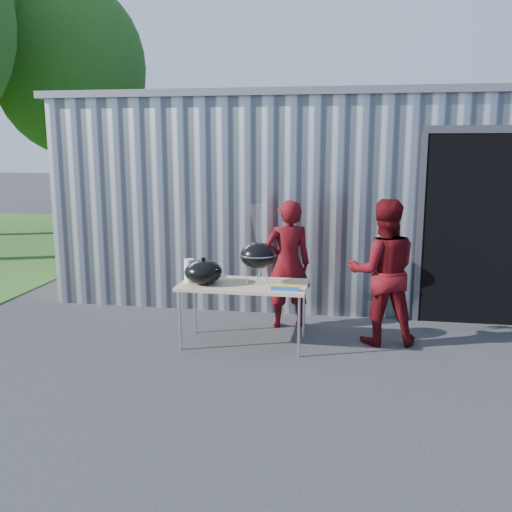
% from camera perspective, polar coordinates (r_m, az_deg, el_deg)
% --- Properties ---
extents(ground, '(80.00, 80.00, 0.00)m').
position_cam_1_polar(ground, '(6.59, -1.25, -9.86)').
color(ground, '#2C2C2E').
extents(building, '(8.20, 6.20, 3.10)m').
position_cam_1_polar(building, '(10.67, 8.29, 6.54)').
color(building, '#B8BDC4').
rests_on(building, ground).
extents(tree_far, '(4.07, 4.07, 6.74)m').
position_cam_1_polar(tree_far, '(17.01, -18.10, 17.38)').
color(tree_far, '#442D19').
rests_on(tree_far, ground).
extents(folding_table, '(1.50, 0.75, 0.75)m').
position_cam_1_polar(folding_table, '(6.73, -1.25, -3.09)').
color(folding_table, tan).
rests_on(folding_table, ground).
extents(kettle_grill, '(0.42, 0.42, 0.93)m').
position_cam_1_polar(kettle_grill, '(6.64, 0.18, 0.80)').
color(kettle_grill, black).
rests_on(kettle_grill, folding_table).
extents(grill_lid, '(0.44, 0.44, 0.32)m').
position_cam_1_polar(grill_lid, '(6.69, -5.29, -1.60)').
color(grill_lid, black).
rests_on(grill_lid, folding_table).
extents(paper_towels, '(0.12, 0.12, 0.28)m').
position_cam_1_polar(paper_towels, '(6.79, -6.68, -1.47)').
color(paper_towels, white).
rests_on(paper_towels, folding_table).
extents(white_tub, '(0.20, 0.15, 0.10)m').
position_cam_1_polar(white_tub, '(7.04, -5.32, -1.75)').
color(white_tub, white).
rests_on(white_tub, folding_table).
extents(foil_box, '(0.32, 0.05, 0.06)m').
position_cam_1_polar(foil_box, '(6.40, 2.93, -3.19)').
color(foil_box, '#1B59B4').
rests_on(foil_box, folding_table).
extents(person_cook, '(0.70, 0.57, 1.67)m').
position_cam_1_polar(person_cook, '(7.39, 3.20, -0.83)').
color(person_cook, '#51090E').
rests_on(person_cook, ground).
extents(person_bystander, '(0.92, 0.76, 1.74)m').
position_cam_1_polar(person_bystander, '(6.93, 12.57, -1.58)').
color(person_bystander, '#51090E').
rests_on(person_bystander, ground).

